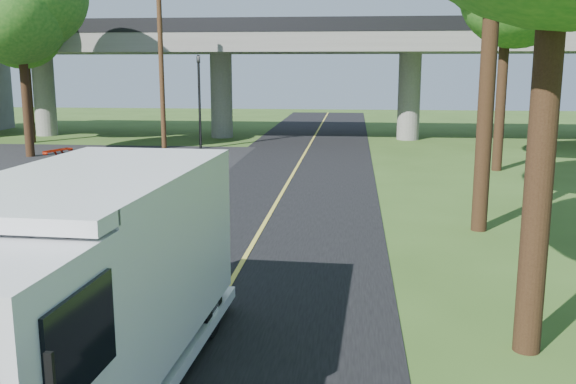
# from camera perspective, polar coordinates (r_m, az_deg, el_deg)

# --- Properties ---
(ground) EXTENTS (120.00, 120.00, 0.00)m
(ground) POSITION_cam_1_polar(r_m,az_deg,el_deg) (10.68, -9.07, -14.70)
(ground) COLOR #33501C
(ground) RESTS_ON ground
(road) EXTENTS (7.00, 90.00, 0.02)m
(road) POSITION_cam_1_polar(r_m,az_deg,el_deg) (19.98, -1.73, -2.20)
(road) COLOR black
(road) RESTS_ON ground
(parking_lot) EXTENTS (16.00, 18.00, 0.01)m
(parking_lot) POSITION_cam_1_polar(r_m,az_deg,el_deg) (30.81, -20.38, 1.84)
(parking_lot) COLOR black
(parking_lot) RESTS_ON ground
(lane_line) EXTENTS (0.12, 90.00, 0.01)m
(lane_line) POSITION_cam_1_polar(r_m,az_deg,el_deg) (19.97, -1.73, -2.15)
(lane_line) COLOR gold
(lane_line) RESTS_ON road
(overpass) EXTENTS (54.00, 10.00, 7.30)m
(overpass) POSITION_cam_1_polar(r_m,az_deg,el_deg) (41.34, 2.34, 11.07)
(overpass) COLOR slate
(overpass) RESTS_ON ground
(traffic_signal) EXTENTS (0.18, 0.22, 5.20)m
(traffic_signal) POSITION_cam_1_polar(r_m,az_deg,el_deg) (36.32, -7.90, 8.82)
(traffic_signal) COLOR black
(traffic_signal) RESTS_ON ground
(utility_pole) EXTENTS (1.60, 0.26, 9.00)m
(utility_pole) POSITION_cam_1_polar(r_m,az_deg,el_deg) (34.76, -11.20, 10.92)
(utility_pole) COLOR #472D19
(utility_pole) RESTS_ON ground
(tree_left_far) EXTENTS (5.26, 5.16, 9.89)m
(tree_left_far) POSITION_cam_1_polar(r_m,az_deg,el_deg) (41.95, -22.38, 14.23)
(tree_left_far) COLOR #382314
(tree_left_far) RESTS_ON ground
(step_van) EXTENTS (3.07, 7.61, 3.15)m
(step_van) POSITION_cam_1_polar(r_m,az_deg,el_deg) (9.25, -18.46, -7.85)
(step_van) COLOR silver
(step_van) RESTS_ON ground
(red_sedan) EXTENTS (4.57, 2.97, 1.23)m
(red_sedan) POSITION_cam_1_polar(r_m,az_deg,el_deg) (27.30, -16.72, 2.25)
(red_sedan) COLOR #A01D09
(red_sedan) RESTS_ON ground
(pedestrian) EXTENTS (0.78, 0.75, 1.80)m
(pedestrian) POSITION_cam_1_polar(r_m,az_deg,el_deg) (19.94, -16.56, -0.07)
(pedestrian) COLOR gray
(pedestrian) RESTS_ON ground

